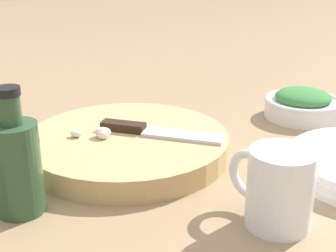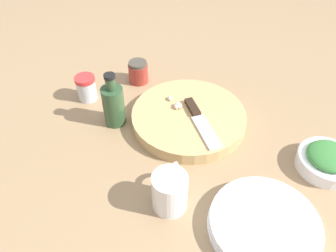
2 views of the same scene
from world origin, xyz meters
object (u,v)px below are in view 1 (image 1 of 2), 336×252
object	(u,v)px
coffee_mug	(278,188)
oil_bottle	(16,164)
cutting_board	(127,145)
garlic_cloves	(97,133)
chef_knife	(153,131)
herb_bowl	(302,104)

from	to	relation	value
coffee_mug	oil_bottle	bearing A→B (deg)	-18.17
cutting_board	garlic_cloves	bearing A→B (deg)	1.71
oil_bottle	chef_knife	bearing A→B (deg)	-145.76
chef_knife	coffee_mug	distance (m)	0.24
cutting_board	coffee_mug	size ratio (longest dim) A/B	2.99
chef_knife	coffee_mug	size ratio (longest dim) A/B	1.74
oil_bottle	herb_bowl	bearing A→B (deg)	-154.89
cutting_board	oil_bottle	bearing A→B (deg)	42.06
garlic_cloves	herb_bowl	world-z (taller)	herb_bowl
chef_knife	herb_bowl	bearing A→B (deg)	138.11
coffee_mug	cutting_board	bearing A→B (deg)	-58.79
cutting_board	oil_bottle	size ratio (longest dim) A/B	1.99
garlic_cloves	coffee_mug	xyz separation A→B (m)	(-0.18, 0.22, 0.01)
garlic_cloves	oil_bottle	xyz separation A→B (m)	(0.10, 0.13, 0.02)
cutting_board	chef_knife	xyz separation A→B (m)	(-0.04, 0.01, 0.02)
herb_bowl	oil_bottle	distance (m)	0.54
chef_knife	herb_bowl	xyz separation A→B (m)	(-0.30, -0.10, -0.01)
chef_knife	oil_bottle	size ratio (longest dim) A/B	1.16
chef_knife	cutting_board	bearing A→B (deg)	-68.64
cutting_board	coffee_mug	xyz separation A→B (m)	(-0.14, 0.23, 0.03)
cutting_board	oil_bottle	world-z (taller)	oil_bottle
cutting_board	coffee_mug	world-z (taller)	coffee_mug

